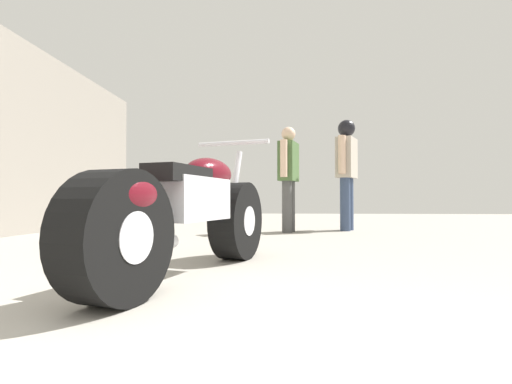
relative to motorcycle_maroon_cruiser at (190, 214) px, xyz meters
The scene contains 4 objects.
ground_plane 1.81m from the motorcycle_maroon_cruiser, 78.94° to the left, with size 18.49×18.49×0.00m, color #9E998E.
motorcycle_maroon_cruiser is the anchor object (origin of this frame).
mechanic_in_blue 3.42m from the motorcycle_maroon_cruiser, 78.83° to the left, with size 0.33×0.63×1.58m.
mechanic_with_helmet 4.08m from the motorcycle_maroon_cruiser, 66.89° to the left, with size 0.41×0.67×1.75m.
Camera 1 is at (0.25, -0.20, 0.48)m, focal length 26.30 mm.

